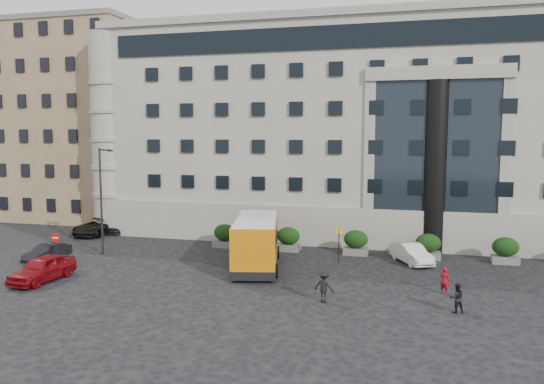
{
  "coord_description": "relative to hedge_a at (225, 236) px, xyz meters",
  "views": [
    {
      "loc": [
        10.34,
        -31.52,
        9.09
      ],
      "look_at": [
        0.94,
        3.87,
        5.0
      ],
      "focal_mm": 35.0,
      "sensor_mm": 36.0,
      "label": 1
    }
  ],
  "objects": [
    {
      "name": "pedestrian_c",
      "position": [
        9.93,
        -11.79,
        -0.05
      ],
      "size": [
        1.27,
        0.93,
        1.76
      ],
      "primitive_type": "imported",
      "rotation": [
        0.0,
        0.0,
        2.88
      ],
      "color": "black",
      "rests_on": "ground"
    },
    {
      "name": "parked_car_c",
      "position": [
        -11.38,
        3.75,
        -0.31
      ],
      "size": [
        2.1,
        4.41,
        1.24
      ],
      "primitive_type": "imported",
      "rotation": [
        0.0,
        0.0,
        0.09
      ],
      "color": "black",
      "rests_on": "ground"
    },
    {
      "name": "hedge_e",
      "position": [
        20.8,
        0.0,
        0.0
      ],
      "size": [
        1.8,
        1.26,
        1.84
      ],
      "color": "#5D5E5B",
      "rests_on": "ground"
    },
    {
      "name": "parked_car_a",
      "position": [
        -7.5,
        -12.17,
        -0.14
      ],
      "size": [
        2.11,
        4.73,
        1.58
      ],
      "primitive_type": "imported",
      "rotation": [
        0.0,
        0.0,
        -0.05
      ],
      "color": "maroon",
      "rests_on": "ground"
    },
    {
      "name": "hedge_a",
      "position": [
        0.0,
        0.0,
        0.0
      ],
      "size": [
        1.8,
        1.26,
        1.84
      ],
      "color": "#5D5E5B",
      "rests_on": "ground"
    },
    {
      "name": "red_truck",
      "position": [
        -13.55,
        8.2,
        0.43
      ],
      "size": [
        2.8,
        5.15,
        2.65
      ],
      "rotation": [
        0.0,
        0.0,
        0.13
      ],
      "color": "maroon",
      "rests_on": "ground"
    },
    {
      "name": "ground",
      "position": [
        4.0,
        -7.8,
        -0.93
      ],
      "size": [
        120.0,
        120.0,
        0.0
      ],
      "primitive_type": "plane",
      "color": "black",
      "rests_on": "ground"
    },
    {
      "name": "pedestrian_a",
      "position": [
        16.29,
        -8.49,
        -0.16
      ],
      "size": [
        0.66,
        0.57,
        1.53
      ],
      "primitive_type": "imported",
      "rotation": [
        0.0,
        0.0,
        2.71
      ],
      "color": "maroon",
      "rests_on": "ground"
    },
    {
      "name": "civic_building",
      "position": [
        10.0,
        14.2,
        8.07
      ],
      "size": [
        44.0,
        24.0,
        18.0
      ],
      "primitive_type": "cube",
      "color": "gray",
      "rests_on": "ground"
    },
    {
      "name": "minibus",
      "position": [
        4.26,
        -5.52,
        0.92
      ],
      "size": [
        4.55,
        8.5,
        3.37
      ],
      "rotation": [
        0.0,
        0.0,
        0.23
      ],
      "color": "#CB6E09",
      "rests_on": "ground"
    },
    {
      "name": "pedestrian_b",
      "position": [
        16.7,
        -11.7,
        -0.16
      ],
      "size": [
        0.89,
        0.79,
        1.53
      ],
      "primitive_type": "imported",
      "rotation": [
        0.0,
        0.0,
        3.47
      ],
      "color": "black",
      "rests_on": "ground"
    },
    {
      "name": "hedge_c",
      "position": [
        10.4,
        0.0,
        0.0
      ],
      "size": [
        1.8,
        1.26,
        1.84
      ],
      "color": "#5D5E5B",
      "rests_on": "ground"
    },
    {
      "name": "street_lamp",
      "position": [
        -7.94,
        -4.8,
        3.44
      ],
      "size": [
        1.16,
        0.18,
        8.0
      ],
      "color": "#262628",
      "rests_on": "ground"
    },
    {
      "name": "hedge_d",
      "position": [
        15.6,
        0.0,
        0.0
      ],
      "size": [
        1.8,
        1.26,
        1.84
      ],
      "color": "#5D5E5B",
      "rests_on": "ground"
    },
    {
      "name": "parked_car_d",
      "position": [
        -12.86,
        2.0,
        -0.19
      ],
      "size": [
        2.58,
        5.38,
        1.48
      ],
      "primitive_type": "imported",
      "rotation": [
        0.0,
        0.0,
        -0.03
      ],
      "color": "black",
      "rests_on": "ground"
    },
    {
      "name": "apartment_near",
      "position": [
        -20.0,
        12.2,
        9.07
      ],
      "size": [
        14.0,
        14.0,
        20.0
      ],
      "primitive_type": "cube",
      "color": "#7F6649",
      "rests_on": "ground"
    },
    {
      "name": "parked_car_b",
      "position": [
        -10.71,
        -7.6,
        -0.32
      ],
      "size": [
        1.62,
        3.81,
        1.22
      ],
      "primitive_type": "imported",
      "rotation": [
        0.0,
        0.0,
        -0.09
      ],
      "color": "black",
      "rests_on": "ground"
    },
    {
      "name": "no_entry_sign",
      "position": [
        -9.0,
        -8.84,
        0.72
      ],
      "size": [
        0.64,
        0.16,
        2.32
      ],
      "color": "#262628",
      "rests_on": "ground"
    },
    {
      "name": "white_taxi",
      "position": [
        14.45,
        -1.64,
        -0.24
      ],
      "size": [
        3.23,
        4.36,
        1.37
      ],
      "primitive_type": "imported",
      "rotation": [
        0.0,
        0.0,
        0.49
      ],
      "color": "silver",
      "rests_on": "ground"
    },
    {
      "name": "entrance_column",
      "position": [
        16.0,
        2.5,
        5.57
      ],
      "size": [
        1.8,
        1.8,
        13.0
      ],
      "primitive_type": "cylinder",
      "color": "black",
      "rests_on": "ground"
    },
    {
      "name": "apartment_far",
      "position": [
        -23.0,
        30.2,
        10.07
      ],
      "size": [
        13.0,
        13.0,
        22.0
      ],
      "primitive_type": "cube",
      "color": "brown",
      "rests_on": "ground"
    },
    {
      "name": "bus_stop_sign",
      "position": [
        9.5,
        -2.8,
        0.8
      ],
      "size": [
        0.5,
        0.08,
        2.52
      ],
      "color": "#262628",
      "rests_on": "ground"
    },
    {
      "name": "hedge_b",
      "position": [
        5.2,
        0.0,
        0.0
      ],
      "size": [
        1.8,
        1.26,
        1.84
      ],
      "color": "#5D5E5B",
      "rests_on": "ground"
    }
  ]
}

